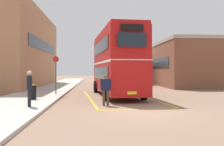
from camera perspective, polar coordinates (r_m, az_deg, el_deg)
name	(u,v)px	position (r m, az deg, el deg)	size (l,w,h in m)	color
ground_plane	(117,89)	(25.86, 1.12, -3.62)	(135.60, 135.60, 0.00)	#846651
sidewalk_left	(55,87)	(28.48, -12.46, -3.11)	(4.00, 57.60, 0.14)	#B2ADA3
brick_building_left	(17,50)	(31.62, -20.34, 4.82)	(6.23, 18.92, 8.51)	#AD7A56
depot_building_right	(189,64)	(34.06, 16.69, 1.91)	(8.52, 14.84, 5.40)	brown
double_decker_bus	(116,62)	(19.16, 0.93, 2.44)	(3.43, 10.06, 4.75)	black
single_deck_bus	(135,72)	(36.82, 5.16, 0.17)	(3.14, 8.94, 3.02)	black
pedestrian_boarding	(106,88)	(13.68, -1.40, -3.25)	(0.56, 0.27, 1.68)	#473828
pedestrian_waiting_near	(29,86)	(12.98, -17.89, -2.70)	(0.37, 0.55, 1.74)	black
litter_bin	(32,92)	(16.26, -17.24, -4.04)	(0.48, 0.48, 0.88)	black
bus_stop_sign	(56,71)	(19.37, -12.36, 0.35)	(0.44, 0.11, 2.80)	#4C4C51
bay_marking_yellow	(120,98)	(17.41, 1.71, -5.63)	(5.26, 12.26, 0.01)	gold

